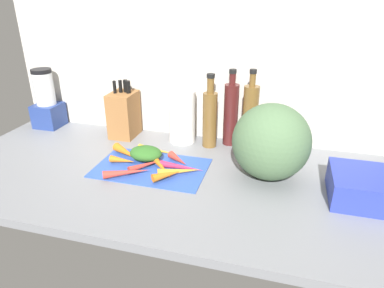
# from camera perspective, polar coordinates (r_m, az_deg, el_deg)

# --- Properties ---
(ground_plane) EXTENTS (1.70, 0.80, 0.03)m
(ground_plane) POSITION_cam_1_polar(r_m,az_deg,el_deg) (1.30, -4.55, -5.22)
(ground_plane) COLOR slate
(wall_back) EXTENTS (1.70, 0.03, 0.60)m
(wall_back) POSITION_cam_1_polar(r_m,az_deg,el_deg) (1.53, 0.00, 12.10)
(wall_back) COLOR #BCB7AD
(wall_back) RESTS_ON ground_plane
(cutting_board) EXTENTS (0.42, 0.26, 0.01)m
(cutting_board) POSITION_cam_1_polar(r_m,az_deg,el_deg) (1.32, -6.77, -3.86)
(cutting_board) COLOR #2D51B7
(cutting_board) RESTS_ON ground_plane
(carrot_0) EXTENTS (0.11, 0.12, 0.02)m
(carrot_0) POSITION_cam_1_polar(r_m,az_deg,el_deg) (1.31, -7.64, -3.42)
(carrot_0) COLOR red
(carrot_0) RESTS_ON cutting_board
(carrot_1) EXTENTS (0.11, 0.10, 0.03)m
(carrot_1) POSITION_cam_1_polar(r_m,az_deg,el_deg) (1.23, -3.98, -5.04)
(carrot_1) COLOR orange
(carrot_1) RESTS_ON cutting_board
(carrot_2) EXTENTS (0.15, 0.11, 0.04)m
(carrot_2) POSITION_cam_1_polar(r_m,az_deg,el_deg) (1.40, -10.74, -1.43)
(carrot_2) COLOR orange
(carrot_2) RESTS_ON cutting_board
(carrot_3) EXTENTS (0.17, 0.04, 0.03)m
(carrot_3) POSITION_cam_1_polar(r_m,az_deg,el_deg) (1.28, -1.71, -3.84)
(carrot_3) COLOR #B2264C
(carrot_3) RESTS_ON cutting_board
(carrot_4) EXTENTS (0.10, 0.09, 0.03)m
(carrot_4) POSITION_cam_1_polar(r_m,az_deg,el_deg) (1.33, -2.29, -2.57)
(carrot_4) COLOR red
(carrot_4) RESTS_ON cutting_board
(carrot_5) EXTENTS (0.16, 0.11, 0.03)m
(carrot_5) POSITION_cam_1_polar(r_m,az_deg,el_deg) (1.26, -10.75, -4.64)
(carrot_5) COLOR red
(carrot_5) RESTS_ON cutting_board
(carrot_6) EXTENTS (0.10, 0.03, 0.03)m
(carrot_6) POSITION_cam_1_polar(r_m,az_deg,el_deg) (1.35, -11.45, -2.66)
(carrot_6) COLOR orange
(carrot_6) RESTS_ON cutting_board
(carrot_7) EXTENTS (0.16, 0.05, 0.03)m
(carrot_7) POSITION_cam_1_polar(r_m,az_deg,el_deg) (1.42, -6.03, -1.00)
(carrot_7) COLOR orange
(carrot_7) RESTS_ON cutting_board
(carrot_8) EXTENTS (0.14, 0.15, 0.03)m
(carrot_8) POSITION_cam_1_polar(r_m,az_deg,el_deg) (1.29, -5.13, -3.75)
(carrot_8) COLOR orange
(carrot_8) RESTS_ON cutting_board
(carrot_9) EXTENTS (0.16, 0.09, 0.03)m
(carrot_9) POSITION_cam_1_polar(r_m,az_deg,el_deg) (1.25, -2.13, -4.50)
(carrot_9) COLOR orange
(carrot_9) RESTS_ON cutting_board
(carrot_greens_pile) EXTENTS (0.13, 0.10, 0.06)m
(carrot_greens_pile) POSITION_cam_1_polar(r_m,az_deg,el_deg) (1.36, -7.67, -1.56)
(carrot_greens_pile) COLOR #2D6023
(carrot_greens_pile) RESTS_ON cutting_board
(winter_squash) EXTENTS (0.27, 0.25, 0.27)m
(winter_squash) POSITION_cam_1_polar(r_m,az_deg,el_deg) (1.23, 12.97, 0.31)
(winter_squash) COLOR #4C6B47
(winter_squash) RESTS_ON ground_plane
(knife_block) EXTENTS (0.11, 0.14, 0.26)m
(knife_block) POSITION_cam_1_polar(r_m,az_deg,el_deg) (1.60, -11.22, 4.90)
(knife_block) COLOR #905E33
(knife_block) RESTS_ON ground_plane
(blender_appliance) EXTENTS (0.12, 0.12, 0.28)m
(blender_appliance) POSITION_cam_1_polar(r_m,az_deg,el_deg) (1.82, -22.96, 6.37)
(blender_appliance) COLOR navy
(blender_appliance) RESTS_ON ground_plane
(paper_towel_roll) EXTENTS (0.12, 0.12, 0.23)m
(paper_towel_roll) POSITION_cam_1_polar(r_m,az_deg,el_deg) (1.51, -1.66, 4.57)
(paper_towel_roll) COLOR white
(paper_towel_roll) RESTS_ON ground_plane
(bottle_0) EXTENTS (0.06, 0.06, 0.32)m
(bottle_0) POSITION_cam_1_polar(r_m,az_deg,el_deg) (1.45, 2.97, 4.41)
(bottle_0) COLOR brown
(bottle_0) RESTS_ON ground_plane
(bottle_1) EXTENTS (0.06, 0.06, 0.33)m
(bottle_1) POSITION_cam_1_polar(r_m,az_deg,el_deg) (1.48, 6.45, 5.07)
(bottle_1) COLOR #471919
(bottle_1) RESTS_ON ground_plane
(bottle_2) EXTENTS (0.06, 0.06, 0.35)m
(bottle_2) POSITION_cam_1_polar(r_m,az_deg,el_deg) (1.42, 9.56, 4.20)
(bottle_2) COLOR brown
(bottle_2) RESTS_ON ground_plane
(dish_rack) EXTENTS (0.23, 0.21, 0.09)m
(dish_rack) POSITION_cam_1_polar(r_m,az_deg,el_deg) (1.24, 27.13, -6.49)
(dish_rack) COLOR #2838AD
(dish_rack) RESTS_ON ground_plane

